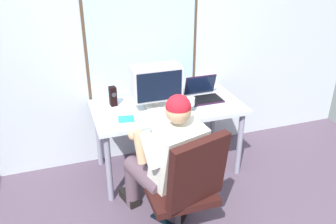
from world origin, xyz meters
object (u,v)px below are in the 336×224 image
at_px(office_chair, 188,183).
at_px(wine_glass, 191,102).
at_px(person_seated, 167,157).
at_px(laptop, 203,93).
at_px(desk_speaker, 113,96).
at_px(cd_case, 126,119).
at_px(desk, 168,112).
at_px(crt_monitor, 156,83).

height_order(office_chair, wine_glass, office_chair).
bearing_deg(person_seated, wine_glass, 51.90).
height_order(laptop, desk_speaker, laptop).
height_order(laptop, cd_case, laptop).
distance_m(desk, wine_glass, 0.32).
xyz_separation_m(person_seated, crt_monitor, (0.13, 0.73, 0.36)).
bearing_deg(cd_case, crt_monitor, 26.71).
distance_m(crt_monitor, wine_glass, 0.38).
bearing_deg(person_seated, desk, 71.29).
bearing_deg(desk_speaker, office_chair, -74.28).
relative_size(office_chair, wine_glass, 6.73).
bearing_deg(crt_monitor, wine_glass, -37.79).
bearing_deg(cd_case, laptop, 14.62).
relative_size(person_seated, laptop, 3.65).
height_order(desk, cd_case, cd_case).
bearing_deg(laptop, cd_case, -165.38).
bearing_deg(office_chair, desk_speaker, 105.72).
height_order(office_chair, cd_case, office_chair).
height_order(desk_speaker, cd_case, desk_speaker).
relative_size(office_chair, cd_case, 6.36).
bearing_deg(laptop, desk, -172.70).
distance_m(desk, person_seated, 0.77).
height_order(office_chair, person_seated, person_seated).
bearing_deg(wine_glass, desk, 126.70).
bearing_deg(person_seated, desk_speaker, 106.06).
bearing_deg(desk, desk_speaker, 161.25).
height_order(office_chair, crt_monitor, crt_monitor).
distance_m(crt_monitor, laptop, 0.55).
height_order(crt_monitor, cd_case, crt_monitor).
distance_m(crt_monitor, cd_case, 0.46).
distance_m(wine_glass, desk_speaker, 0.77).
bearing_deg(wine_glass, laptop, 47.25).
xyz_separation_m(person_seated, cd_case, (-0.21, 0.56, 0.11)).
height_order(person_seated, wine_glass, person_seated).
height_order(person_seated, laptop, person_seated).
xyz_separation_m(desk, person_seated, (-0.25, -0.73, -0.03)).
bearing_deg(desk, office_chair, -100.01).
relative_size(desk, wine_glass, 9.91).
distance_m(office_chair, desk_speaker, 1.25).
bearing_deg(cd_case, desk, 20.69).
height_order(wine_glass, desk_speaker, desk_speaker).
bearing_deg(wine_glass, office_chair, -113.02).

